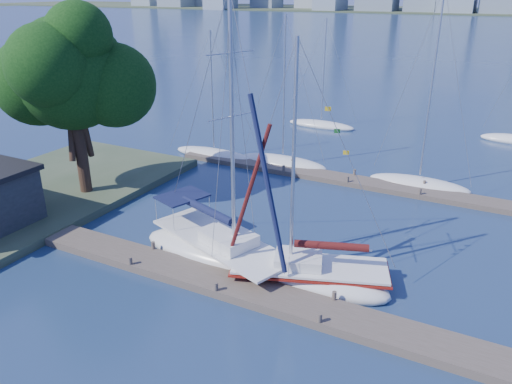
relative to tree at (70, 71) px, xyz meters
The scene contains 12 objects.
ground 17.05m from the tree, 20.05° to the right, with size 700.00×700.00×0.00m, color #172A4A.
near_dock 16.95m from the tree, 20.05° to the right, with size 26.00×2.00×0.40m, color #50453A.
far_dock 20.99m from the tree, 34.46° to the left, with size 30.00×1.80×0.36m, color #50453A.
shore 8.99m from the tree, 146.03° to the right, with size 12.00×22.00×0.50m, color #38472D.
far_shore 315.34m from the tree, 87.47° to the left, with size 800.00×100.00×1.50m, color #38472D.
tree is the anchor object (origin of this frame).
sailboat_navy 14.54m from the tree, 12.63° to the right, with size 9.72×5.95×13.88m.
sailboat_maroon 18.92m from the tree, ahead, with size 8.31×5.07×11.94m.
bg_boat_0 14.43m from the tree, 75.99° to the left, with size 7.55×4.82×10.48m.
bg_boat_1 17.15m from the tree, 53.78° to the left, with size 7.64×3.16×11.77m.
bg_boat_3 24.46m from the tree, 32.44° to the left, with size 7.31×3.40×13.63m.
bg_boat_6 27.15m from the tree, 73.40° to the left, with size 7.21×3.39×10.81m.
Camera 1 is at (10.54, -17.15, 13.17)m, focal length 35.00 mm.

